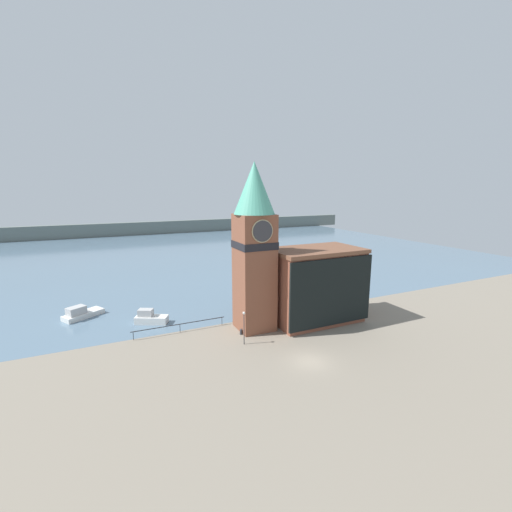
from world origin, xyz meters
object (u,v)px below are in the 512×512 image
at_px(clock_tower, 254,243).
at_px(lamp_post, 244,322).
at_px(boat_near, 150,318).
at_px(boat_far, 81,313).
at_px(pier_building, 316,285).
at_px(mooring_bollard_near, 241,331).

bearing_deg(clock_tower, lamp_post, -129.04).
relative_size(boat_near, boat_far, 0.80).
height_order(pier_building, boat_near, pier_building).
xyz_separation_m(boat_near, boat_far, (-8.54, 6.16, -0.08)).
height_order(mooring_bollard_near, lamp_post, lamp_post).
height_order(clock_tower, lamp_post, clock_tower).
bearing_deg(mooring_bollard_near, boat_far, 141.12).
height_order(pier_building, boat_far, pier_building).
relative_size(pier_building, mooring_bollard_near, 16.90).
relative_size(boat_far, mooring_bollard_near, 7.73).
xyz_separation_m(pier_building, boat_far, (-29.34, 14.52, -4.39)).
bearing_deg(pier_building, mooring_bollard_near, -178.97).
distance_m(pier_building, lamp_post, 12.36).
xyz_separation_m(clock_tower, boat_far, (-20.63, 13.57, -10.57)).
bearing_deg(mooring_bollard_near, boat_near, 138.61).
xyz_separation_m(pier_building, lamp_post, (-11.81, -2.87, -2.25)).
bearing_deg(boat_near, pier_building, 5.23).
distance_m(clock_tower, boat_near, 17.63).
bearing_deg(boat_far, lamp_post, -76.69).
distance_m(boat_near, lamp_post, 14.53).
xyz_separation_m(boat_far, mooring_bollard_near, (18.26, -14.72, -0.25)).
xyz_separation_m(clock_tower, pier_building, (8.71, -0.95, -6.18)).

